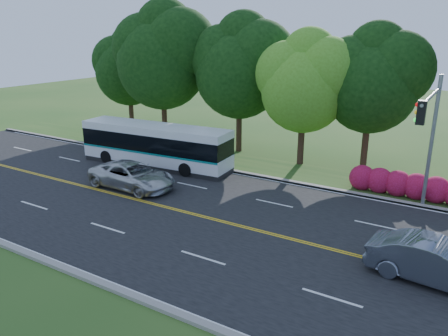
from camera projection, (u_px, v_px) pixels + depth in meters
The scene contains 12 objects.
ground at pixel (252, 229), 20.79m from camera, with size 120.00×120.00×0.00m, color #27521B.
road at pixel (252, 229), 20.78m from camera, with size 60.00×14.00×0.02m, color black.
curb_north at pixel (307, 185), 26.59m from camera, with size 60.00×0.30×0.15m, color gray.
curb_south at pixel (156, 305), 14.93m from camera, with size 60.00×0.30×0.15m, color gray.
grass_verge at pixel (317, 177), 28.11m from camera, with size 60.00×4.00×0.10m, color #27521B.
lane_markings at pixel (251, 229), 20.83m from camera, with size 57.60×13.82×0.00m.
tree_row at pixel (269, 64), 31.19m from camera, with size 44.70×9.10×13.84m.
bougainvillea_hedge at pixel (440, 191), 23.67m from camera, with size 9.50×2.25×1.50m.
traffic_signal at pixel (430, 128), 20.57m from camera, with size 0.42×6.10×7.00m.
transit_bus at pixel (155, 146), 30.10m from camera, with size 11.12×3.14×2.87m.
sedan at pixel (437, 263), 16.17m from camera, with size 1.74×4.98×1.64m, color slate.
suv at pixel (132, 175), 26.05m from camera, with size 2.52×5.47×1.52m, color #BABDBF.
Camera 1 is at (8.64, -16.89, 9.08)m, focal length 35.00 mm.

